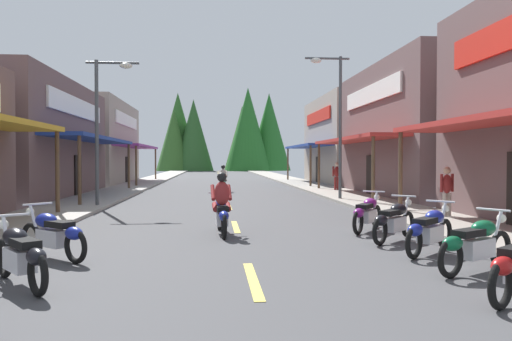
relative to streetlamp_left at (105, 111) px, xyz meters
name	(u,v)px	position (x,y,z in m)	size (l,w,h in m)	color
ground	(223,188)	(4.80, 13.76, -3.82)	(9.43, 96.15, 0.10)	#424244
sidewalk_left	(131,187)	(-1.27, 13.76, -3.71)	(2.72, 96.15, 0.12)	#9E9991
sidewalk_right	(311,186)	(10.87, 13.76, -3.71)	(2.72, 96.15, 0.12)	gray
centerline_dashes	(222,184)	(4.80, 18.05, -3.76)	(0.16, 73.97, 0.01)	#E0C64C
storefront_left_middle	(10,139)	(-5.86, 5.80, -0.89)	(8.32, 12.90, 5.75)	brown
storefront_left_far	(82,143)	(-6.03, 19.89, -0.61)	(8.66, 12.85, 6.32)	gray
storefront_right_middle	(429,131)	(15.27, 5.08, -0.42)	(7.96, 11.94, 6.70)	brown
storefront_right_far	(366,141)	(16.01, 17.89, -0.46)	(9.42, 11.63, 6.62)	gray
streetlamp_left	(105,111)	(0.00, 0.00, 0.00)	(2.03, 0.30, 5.73)	#474C51
streetlamp_right	(334,108)	(9.62, 2.39, 0.45)	(2.03, 0.30, 6.54)	#474C51
motorcycle_parked_right_2	(476,243)	(8.56, -11.70, -3.28)	(1.89, 1.18, 1.04)	black
motorcycle_parked_right_3	(430,230)	(8.49, -10.08, -3.28)	(1.64, 1.53, 1.04)	black
motorcycle_parked_right_4	(394,220)	(8.33, -8.56, -3.28)	(1.58, 1.59, 1.04)	black
motorcycle_parked_right_5	(367,213)	(8.20, -6.97, -3.28)	(1.34, 1.79, 1.04)	black
motorcycle_parked_left_1	(20,254)	(1.34, -12.03, -3.28)	(1.40, 1.75, 1.04)	black
motorcycle_parked_left_2	(53,233)	(1.16, -9.97, -3.28)	(1.68, 1.49, 1.04)	black
rider_cruising_lead	(222,209)	(4.39, -7.22, -3.11)	(0.60, 2.14, 1.57)	black
rider_cruising_trailing	(223,180)	(4.74, 9.46, -3.11)	(0.60, 2.14, 1.57)	black
pedestrian_by_shop	(337,175)	(11.29, 8.46, -2.77)	(0.55, 0.35, 1.71)	maroon
pedestrian_browsing	(447,189)	(11.44, -4.78, -2.80)	(0.53, 0.38, 1.66)	#B2A599
treeline_backdrop	(222,133)	(5.66, 63.25, 2.51)	(22.79, 10.43, 13.75)	#2A5B23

